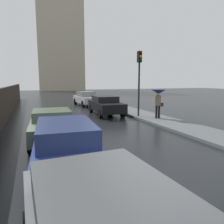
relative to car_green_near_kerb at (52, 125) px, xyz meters
name	(u,v)px	position (x,y,z in m)	size (l,w,h in m)	color
ground	(168,200)	(1.89, -5.66, -0.71)	(120.00, 120.00, 0.00)	black
car_green_near_kerb	(52,125)	(0.00, 0.00, 0.00)	(2.05, 4.08, 1.34)	slate
car_silver_far_ahead	(86,98)	(4.63, 12.45, 0.07)	(1.96, 4.48, 1.50)	#B2B5BA
car_black_behind_camera	(106,105)	(4.55, 5.92, 0.06)	(2.07, 4.45, 1.45)	black
car_blue_far_lane	(66,148)	(0.03, -3.64, 0.07)	(2.00, 4.66, 1.48)	navy
pedestrian_with_umbrella_near	(158,96)	(7.02, 2.50, 0.93)	(0.97, 0.97, 1.89)	black
traffic_light	(139,72)	(6.21, 3.66, 2.51)	(0.26, 0.39, 4.46)	black
distant_tower	(60,38)	(7.93, 54.05, 14.17)	(13.14, 12.92, 29.76)	#B2A88E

